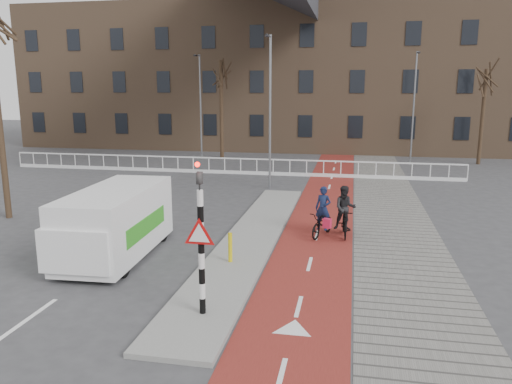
# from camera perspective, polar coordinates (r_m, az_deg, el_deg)

# --- Properties ---
(ground) EXTENTS (120.00, 120.00, 0.00)m
(ground) POSITION_cam_1_polar(r_m,az_deg,el_deg) (13.50, -1.08, -10.71)
(ground) COLOR #38383A
(ground) RESTS_ON ground
(bike_lane) EXTENTS (2.50, 60.00, 0.01)m
(bike_lane) POSITION_cam_1_polar(r_m,az_deg,el_deg) (22.80, 7.89, -1.35)
(bike_lane) COLOR maroon
(bike_lane) RESTS_ON ground
(sidewalk) EXTENTS (3.00, 60.00, 0.01)m
(sidewalk) POSITION_cam_1_polar(r_m,az_deg,el_deg) (22.84, 14.92, -1.63)
(sidewalk) COLOR slate
(sidewalk) RESTS_ON ground
(curb_island) EXTENTS (1.80, 16.00, 0.12)m
(curb_island) POSITION_cam_1_polar(r_m,az_deg,el_deg) (17.29, -0.58, -5.35)
(curb_island) COLOR gray
(curb_island) RESTS_ON ground
(traffic_signal) EXTENTS (0.80, 0.80, 3.68)m
(traffic_signal) POSITION_cam_1_polar(r_m,az_deg,el_deg) (11.13, -6.34, -4.88)
(traffic_signal) COLOR black
(traffic_signal) RESTS_ON curb_island
(bollard) EXTENTS (0.12, 0.12, 0.88)m
(bollard) POSITION_cam_1_polar(r_m,az_deg,el_deg) (14.80, -2.96, -6.33)
(bollard) COLOR #D4BA0B
(bollard) RESTS_ON curb_island
(cyclist_near) EXTENTS (1.11, 1.79, 1.78)m
(cyclist_near) POSITION_cam_1_polar(r_m,az_deg,el_deg) (17.76, 7.64, -3.16)
(cyclist_near) COLOR black
(cyclist_near) RESTS_ON bike_lane
(cyclist_far) EXTENTS (0.81, 1.70, 1.81)m
(cyclist_far) POSITION_cam_1_polar(r_m,az_deg,el_deg) (17.82, 10.11, -2.67)
(cyclist_far) COLOR black
(cyclist_far) RESTS_ON bike_lane
(van) EXTENTS (2.22, 5.04, 2.13)m
(van) POSITION_cam_1_polar(r_m,az_deg,el_deg) (16.03, -15.68, -3.25)
(van) COLOR white
(van) RESTS_ON ground
(railing) EXTENTS (28.00, 0.10, 0.99)m
(railing) POSITION_cam_1_polar(r_m,az_deg,el_deg) (30.55, -3.60, 2.68)
(railing) COLOR silver
(railing) RESTS_ON ground
(townhouse_row) EXTENTS (46.00, 10.00, 15.90)m
(townhouse_row) POSITION_cam_1_polar(r_m,az_deg,el_deg) (44.61, 3.87, 15.25)
(townhouse_row) COLOR #7F6047
(townhouse_row) RESTS_ON ground
(tree_mid) EXTENTS (0.29, 0.29, 7.10)m
(tree_mid) POSITION_cam_1_polar(r_m,az_deg,el_deg) (37.37, -3.97, 9.36)
(tree_mid) COLOR black
(tree_mid) RESTS_ON ground
(tree_right) EXTENTS (0.25, 0.25, 6.37)m
(tree_right) POSITION_cam_1_polar(r_m,az_deg,el_deg) (37.24, 24.45, 7.77)
(tree_right) COLOR black
(tree_right) RESTS_ON ground
(streetlight_near) EXTENTS (0.12, 0.12, 7.72)m
(streetlight_near) POSITION_cam_1_polar(r_m,az_deg,el_deg) (25.56, 1.62, 8.92)
(streetlight_near) COLOR slate
(streetlight_near) RESTS_ON ground
(streetlight_left) EXTENTS (0.12, 0.12, 7.48)m
(streetlight_left) POSITION_cam_1_polar(r_m,az_deg,el_deg) (37.01, -6.34, 9.59)
(streetlight_left) COLOR slate
(streetlight_left) RESTS_ON ground
(streetlight_right) EXTENTS (0.12, 0.12, 7.53)m
(streetlight_right) POSITION_cam_1_polar(r_m,az_deg,el_deg) (36.16, 17.56, 9.10)
(streetlight_right) COLOR slate
(streetlight_right) RESTS_ON ground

